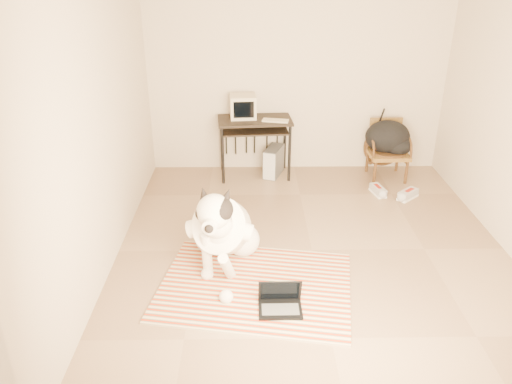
{
  "coord_description": "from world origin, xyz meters",
  "views": [
    {
      "loc": [
        -0.64,
        -4.4,
        2.77
      ],
      "look_at": [
        -0.58,
        -0.27,
        0.8
      ],
      "focal_mm": 35.0,
      "sensor_mm": 36.0,
      "label": 1
    }
  ],
  "objects_px": {
    "backpack": "(389,138)",
    "laptop": "(280,302)",
    "computer_desk": "(255,128)",
    "rattan_chair": "(387,149)",
    "crt_monitor": "(243,106)",
    "pc_tower": "(274,161)",
    "dog": "(223,229)"
  },
  "relations": [
    {
      "from": "rattan_chair",
      "to": "dog",
      "type": "bearing_deg",
      "value": -134.6
    },
    {
      "from": "crt_monitor",
      "to": "rattan_chair",
      "type": "xyz_separation_m",
      "value": [
        1.95,
        -0.12,
        -0.57
      ]
    },
    {
      "from": "rattan_chair",
      "to": "laptop",
      "type": "bearing_deg",
      "value": -119.33
    },
    {
      "from": "laptop",
      "to": "dog",
      "type": "bearing_deg",
      "value": 125.9
    },
    {
      "from": "crt_monitor",
      "to": "backpack",
      "type": "xyz_separation_m",
      "value": [
        1.95,
        -0.14,
        -0.4
      ]
    },
    {
      "from": "laptop",
      "to": "computer_desk",
      "type": "height_order",
      "value": "computer_desk"
    },
    {
      "from": "laptop",
      "to": "computer_desk",
      "type": "xyz_separation_m",
      "value": [
        -0.18,
        2.9,
        0.61
      ]
    },
    {
      "from": "computer_desk",
      "to": "rattan_chair",
      "type": "xyz_separation_m",
      "value": [
        1.79,
        -0.04,
        -0.3
      ]
    },
    {
      "from": "pc_tower",
      "to": "crt_monitor",
      "type": "bearing_deg",
      "value": 171.11
    },
    {
      "from": "dog",
      "to": "backpack",
      "type": "distance_m",
      "value": 3.01
    },
    {
      "from": "rattan_chair",
      "to": "pc_tower",
      "type": "bearing_deg",
      "value": 177.83
    },
    {
      "from": "crt_monitor",
      "to": "backpack",
      "type": "bearing_deg",
      "value": -4.23
    },
    {
      "from": "crt_monitor",
      "to": "computer_desk",
      "type": "bearing_deg",
      "value": -29.26
    },
    {
      "from": "pc_tower",
      "to": "laptop",
      "type": "bearing_deg",
      "value": -91.48
    },
    {
      "from": "backpack",
      "to": "laptop",
      "type": "bearing_deg",
      "value": -119.6
    },
    {
      "from": "computer_desk",
      "to": "laptop",
      "type": "bearing_deg",
      "value": -86.37
    },
    {
      "from": "pc_tower",
      "to": "dog",
      "type": "bearing_deg",
      "value": -104.93
    },
    {
      "from": "laptop",
      "to": "rattan_chair",
      "type": "xyz_separation_m",
      "value": [
        1.61,
        2.86,
        0.31
      ]
    },
    {
      "from": "computer_desk",
      "to": "rattan_chair",
      "type": "distance_m",
      "value": 1.82
    },
    {
      "from": "computer_desk",
      "to": "backpack",
      "type": "distance_m",
      "value": 1.8
    },
    {
      "from": "rattan_chair",
      "to": "crt_monitor",
      "type": "bearing_deg",
      "value": 176.38
    },
    {
      "from": "dog",
      "to": "computer_desk",
      "type": "xyz_separation_m",
      "value": [
        0.33,
        2.19,
        0.3
      ]
    },
    {
      "from": "crt_monitor",
      "to": "backpack",
      "type": "relative_size",
      "value": 0.59
    },
    {
      "from": "computer_desk",
      "to": "backpack",
      "type": "height_order",
      "value": "computer_desk"
    },
    {
      "from": "laptop",
      "to": "crt_monitor",
      "type": "relative_size",
      "value": 1.04
    },
    {
      "from": "pc_tower",
      "to": "rattan_chair",
      "type": "xyz_separation_m",
      "value": [
        1.53,
        -0.06,
        0.19
      ]
    },
    {
      "from": "dog",
      "to": "backpack",
      "type": "xyz_separation_m",
      "value": [
        2.13,
        2.13,
        0.16
      ]
    },
    {
      "from": "laptop",
      "to": "pc_tower",
      "type": "xyz_separation_m",
      "value": [
        0.08,
        2.92,
        0.12
      ]
    },
    {
      "from": "computer_desk",
      "to": "crt_monitor",
      "type": "height_order",
      "value": "crt_monitor"
    },
    {
      "from": "laptop",
      "to": "backpack",
      "type": "xyz_separation_m",
      "value": [
        1.61,
        2.84,
        0.47
      ]
    },
    {
      "from": "dog",
      "to": "computer_desk",
      "type": "distance_m",
      "value": 2.23
    },
    {
      "from": "dog",
      "to": "backpack",
      "type": "relative_size",
      "value": 2.27
    }
  ]
}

